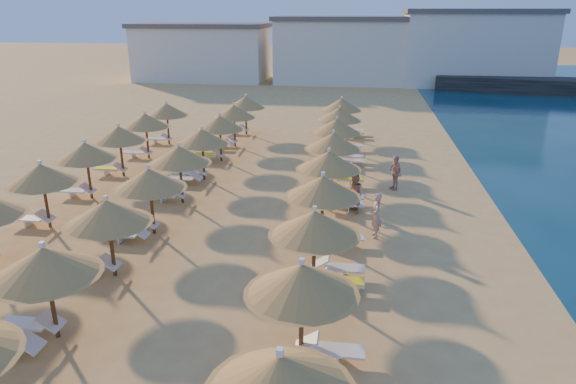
# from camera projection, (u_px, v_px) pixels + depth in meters

# --- Properties ---
(ground) EXTENTS (220.00, 220.00, 0.00)m
(ground) POSITION_uv_depth(u_px,v_px,m) (233.00, 267.00, 16.97)
(ground) COLOR tan
(ground) RESTS_ON ground
(hotel_blocks) EXTENTS (46.57, 8.88, 8.10)m
(hotel_blocks) POSITION_uv_depth(u_px,v_px,m) (346.00, 49.00, 58.42)
(hotel_blocks) COLOR white
(hotel_blocks) RESTS_ON ground
(parasol_row_east) EXTENTS (2.74, 35.85, 2.72)m
(parasol_row_east) POSITION_uv_depth(u_px,v_px,m) (323.00, 188.00, 18.02)
(parasol_row_east) COLOR brown
(parasol_row_east) RESTS_ON ground
(parasol_row_west) EXTENTS (2.74, 35.85, 2.72)m
(parasol_row_west) POSITION_uv_depth(u_px,v_px,m) (149.00, 180.00, 18.84)
(parasol_row_west) COLOR brown
(parasol_row_west) RESTS_ON ground
(parasol_row_inland) EXTENTS (2.74, 25.91, 2.72)m
(parasol_row_inland) POSITION_uv_depth(u_px,v_px,m) (65.00, 163.00, 20.94)
(parasol_row_inland) COLOR brown
(parasol_row_inland) RESTS_ON ground
(loungers) EXTENTS (13.75, 34.55, 0.66)m
(loungers) POSITION_uv_depth(u_px,v_px,m) (198.00, 225.00, 19.46)
(loungers) COLOR white
(loungers) RESTS_ON ground
(beachgoer_c) EXTENTS (0.78, 1.04, 1.65)m
(beachgoer_c) POSITION_uv_depth(u_px,v_px,m) (395.00, 173.00, 24.07)
(beachgoer_c) COLOR tan
(beachgoer_c) RESTS_ON ground
(beachgoer_b) EXTENTS (0.87, 0.98, 1.68)m
(beachgoer_b) POSITION_uv_depth(u_px,v_px,m) (355.00, 194.00, 21.27)
(beachgoer_b) COLOR tan
(beachgoer_b) RESTS_ON ground
(beachgoer_a) EXTENTS (0.48, 0.67, 1.73)m
(beachgoer_a) POSITION_uv_depth(u_px,v_px,m) (376.00, 215.00, 18.96)
(beachgoer_a) COLOR tan
(beachgoer_a) RESTS_ON ground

